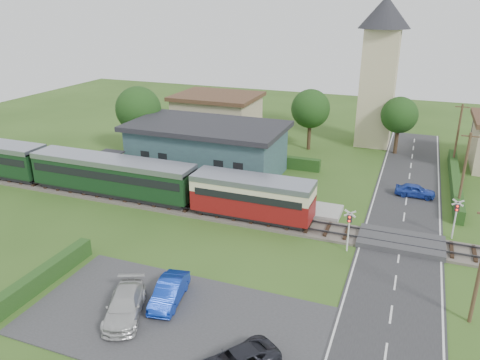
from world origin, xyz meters
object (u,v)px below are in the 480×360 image
(house_west, at_px, (217,115))
(church_tower, at_px, (380,62))
(station_building, at_px, (207,148))
(car_on_road, at_px, (415,190))
(car_park_silver, at_px, (125,305))
(crossing_signal_near, at_px, (349,224))
(car_park_blue, at_px, (169,292))
(equipment_hut, at_px, (110,165))
(train, at_px, (84,170))
(crossing_signal_far, at_px, (456,213))
(pedestrian_near, at_px, (249,189))
(pedestrian_far, at_px, (126,170))

(house_west, bearing_deg, church_tower, 8.53)
(station_building, bearing_deg, car_on_road, 2.61)
(church_tower, distance_m, car_park_silver, 42.76)
(station_building, bearing_deg, crossing_signal_near, -34.81)
(car_park_blue, relative_size, car_park_silver, 0.86)
(station_building, relative_size, car_park_blue, 3.92)
(crossing_signal_near, relative_size, car_park_silver, 0.69)
(equipment_hut, bearing_deg, station_building, 35.92)
(train, bearing_deg, equipment_hut, 79.84)
(church_tower, relative_size, crossing_signal_far, 5.37)
(station_building, bearing_deg, pedestrian_near, -40.31)
(car_on_road, height_order, pedestrian_near, pedestrian_near)
(car_on_road, xyz_separation_m, pedestrian_near, (-13.92, -6.65, 0.58))
(crossing_signal_far, height_order, car_park_silver, crossing_signal_far)
(car_park_silver, distance_m, pedestrian_near, 17.97)
(equipment_hut, bearing_deg, crossing_signal_near, -12.94)
(station_building, bearing_deg, car_park_silver, -76.40)
(house_west, distance_m, pedestrian_far, 19.56)
(car_park_blue, bearing_deg, train, 131.81)
(car_park_blue, height_order, pedestrian_far, pedestrian_far)
(station_building, xyz_separation_m, train, (-8.57, -8.99, -0.52))
(car_park_blue, distance_m, car_park_silver, 2.72)
(station_building, distance_m, crossing_signal_near, 19.98)
(car_park_blue, bearing_deg, crossing_signal_near, 38.31)
(church_tower, xyz_separation_m, crossing_signal_near, (1.40, -28.41, -8.08))
(car_park_blue, xyz_separation_m, pedestrian_near, (-0.69, 15.81, 0.49))
(house_west, height_order, pedestrian_far, house_west)
(station_building, bearing_deg, house_west, 109.65)
(car_park_blue, bearing_deg, crossing_signal_far, 32.56)
(train, height_order, car_park_blue, train)
(equipment_hut, height_order, church_tower, church_tower)
(station_building, xyz_separation_m, pedestrian_far, (-6.44, -5.44, -1.44))
(train, height_order, pedestrian_far, train)
(station_building, bearing_deg, crossing_signal_far, -15.63)
(equipment_hut, xyz_separation_m, car_park_silver, (13.72, -17.85, -0.98))
(crossing_signal_near, xyz_separation_m, crossing_signal_far, (7.20, 4.80, 0.00))
(train, relative_size, pedestrian_far, 26.85)
(car_on_road, distance_m, pedestrian_far, 27.84)
(church_tower, relative_size, car_park_blue, 4.31)
(crossing_signal_far, distance_m, car_on_road, 8.23)
(car_on_road, xyz_separation_m, car_park_silver, (-14.93, -24.59, 0.11))
(equipment_hut, xyz_separation_m, house_west, (3.00, 19.80, 1.04))
(crossing_signal_far, distance_m, pedestrian_far, 30.07)
(crossing_signal_far, xyz_separation_m, car_park_blue, (-16.18, -14.92, -1.39))
(crossing_signal_far, relative_size, car_park_silver, 0.69)
(crossing_signal_near, bearing_deg, church_tower, 92.82)
(train, height_order, house_west, house_west)
(equipment_hut, height_order, crossing_signal_near, crossing_signal_near)
(car_park_blue, bearing_deg, station_building, 98.91)
(house_west, height_order, pedestrian_near, house_west)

